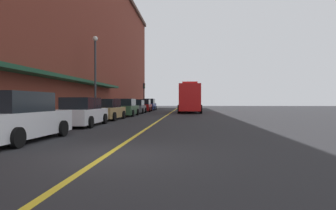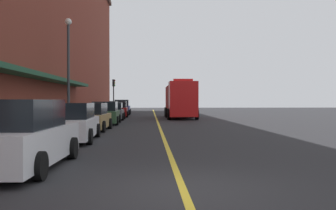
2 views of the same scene
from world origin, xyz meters
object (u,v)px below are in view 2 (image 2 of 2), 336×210
parked_car_6 (122,108)px  fire_truck (180,100)px  parked_car_5 (118,109)px  parked_car_1 (73,123)px  parked_car_2 (91,118)px  traffic_light_near (114,89)px  parking_meter_2 (92,109)px  parked_car_4 (113,112)px  street_lamp_left (68,60)px  parking_meter_0 (21,119)px  parked_car_0 (22,136)px  parked_car_3 (106,113)px

parked_car_6 → fire_truck: (6.30, -8.86, 0.90)m
parked_car_5 → parked_car_1: bearing=178.0°
parked_car_2 → traffic_light_near: traffic_light_near is taller
parked_car_1 → parking_meter_2: (-1.42, 14.85, 0.29)m
parked_car_4 → parking_meter_2: (-1.42, -2.41, 0.33)m
parked_car_1 → street_lamp_left: street_lamp_left is taller
parked_car_5 → parking_meter_0: size_ratio=3.62×
parked_car_0 → parked_car_3: 17.77m
parked_car_1 → parked_car_6: size_ratio=1.04×
parked_car_4 → parking_meter_2: size_ratio=3.29×
parked_car_1 → parked_car_5: size_ratio=1.01×
parked_car_1 → parked_car_4: bearing=-2.0°
parked_car_3 → parked_car_6: (-0.10, 17.79, 0.07)m
parking_meter_0 → parked_car_3: bearing=83.7°
fire_truck → parked_car_0: bearing=-13.0°
parked_car_5 → parking_meter_0: (-1.41, -25.24, 0.27)m
street_lamp_left → parked_car_2: bearing=-58.3°
parked_car_2 → parked_car_6: 23.70m
parked_car_0 → fire_truck: size_ratio=0.54×
parked_car_0 → parked_car_3: parked_car_0 is taller
parked_car_2 → parked_car_5: 17.69m
parked_car_3 → parked_car_4: bearing=-0.9°
parked_car_6 → fire_truck: size_ratio=0.51×
fire_truck → parking_meter_2: fire_truck is taller
parked_car_0 → parked_car_2: 11.86m
parked_car_4 → traffic_light_near: traffic_light_near is taller
parked_car_5 → parking_meter_0: parked_car_5 is taller
parked_car_0 → parking_meter_2: parked_car_0 is taller
parked_car_2 → traffic_light_near: (-1.31, 26.93, 2.41)m
fire_truck → street_lamp_left: (-8.29, -11.64, 2.66)m
parked_car_1 → parked_car_3: 11.30m
parked_car_0 → parking_meter_0: bearing=20.7°
parked_car_0 → fire_truck: (6.20, 26.69, 0.92)m
parked_car_6 → street_lamp_left: (-1.99, -20.51, 3.56)m
parked_car_2 → parked_car_6: bearing=1.5°
parked_car_1 → parked_car_6: 29.08m
parked_car_4 → traffic_light_near: bearing=4.0°
parked_car_0 → traffic_light_near: traffic_light_near is taller
parked_car_6 → parking_meter_0: size_ratio=3.49×
parked_car_2 → parked_car_5: parked_car_5 is taller
parking_meter_0 → traffic_light_near: 34.55m
parked_car_0 → street_lamp_left: size_ratio=0.71×
parked_car_6 → parked_car_1: bearing=179.4°
parked_car_3 → traffic_light_near: size_ratio=1.15×
parked_car_5 → street_lamp_left: (-2.01, -14.49, 3.61)m
parked_car_2 → parking_meter_0: parked_car_2 is taller
parked_car_2 → parked_car_3: bearing=0.4°
parked_car_4 → parked_car_6: size_ratio=0.94×
parked_car_2 → street_lamp_left: street_lamp_left is taller
parked_car_0 → parking_meter_2: 21.38m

